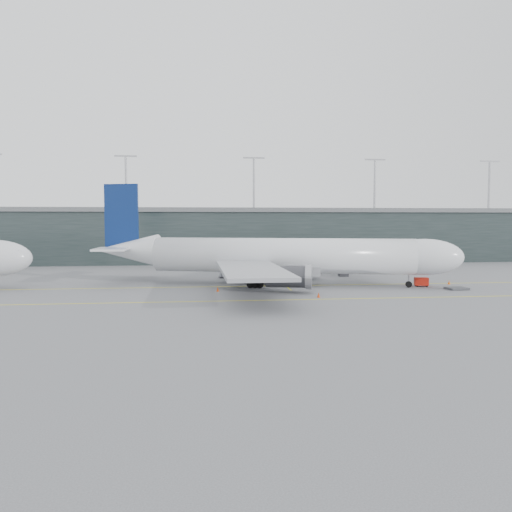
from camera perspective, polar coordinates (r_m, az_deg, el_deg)
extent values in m
plane|color=#56565B|center=(93.00, -0.12, -3.14)|extent=(320.00, 320.00, 0.00)
cube|color=yellow|center=(89.06, 0.17, -3.45)|extent=(160.00, 0.25, 0.02)
cube|color=yellow|center=(73.35, 1.61, -5.06)|extent=(160.00, 0.25, 0.02)
cube|color=yellow|center=(113.34, 1.28, -1.85)|extent=(0.25, 60.00, 0.02)
cube|color=#1E2828|center=(150.14, -2.56, 2.25)|extent=(240.00, 35.00, 14.00)
cube|color=slate|center=(150.10, -2.57, 5.16)|extent=(240.00, 36.00, 1.20)
cylinder|color=#9E9EA3|center=(141.51, -14.63, 8.10)|extent=(0.60, 0.60, 14.00)
cylinder|color=#9E9EA3|center=(140.93, -0.25, 8.25)|extent=(0.60, 0.60, 14.00)
cylinder|color=#9E9EA3|center=(148.82, 13.41, 7.91)|extent=(0.60, 0.60, 14.00)
cylinder|color=#9E9EA3|center=(163.96, 25.09, 7.28)|extent=(0.60, 0.60, 14.00)
cylinder|color=silver|center=(90.16, 2.94, 0.06)|extent=(46.70, 18.34, 6.29)
ellipsoid|color=silver|center=(91.05, 18.70, -0.11)|extent=(14.40, 9.54, 6.29)
cone|color=silver|center=(97.40, -14.24, 0.66)|extent=(12.36, 8.76, 6.04)
cube|color=gray|center=(90.47, 2.29, -1.47)|extent=(17.00, 9.16, 2.03)
cube|color=black|center=(91.73, 21.09, 0.50)|extent=(2.95, 3.52, 0.81)
cube|color=gray|center=(75.10, -0.61, -1.50)|extent=(9.52, 29.55, 0.56)
cylinder|color=#36373B|center=(80.65, 3.66, -2.36)|extent=(7.79, 5.29, 3.55)
cube|color=gray|center=(106.16, 2.17, 0.11)|extent=(23.07, 29.90, 0.56)
cylinder|color=#36373B|center=(99.77, 4.66, -1.14)|extent=(7.79, 5.29, 3.55)
cube|color=navy|center=(97.86, -15.13, 4.40)|extent=(6.50, 2.22, 12.18)
cube|color=silver|center=(92.70, -16.17, 0.77)|extent=(5.62, 9.16, 0.36)
cube|color=silver|center=(102.91, -13.55, 1.12)|extent=(9.42, 10.70, 0.36)
cylinder|color=black|center=(91.10, 17.06, -3.11)|extent=(1.18, 0.69, 1.12)
cylinder|color=#9E9EA3|center=(91.01, 17.07, -2.64)|extent=(0.30, 0.30, 2.64)
cylinder|color=black|center=(86.32, -0.09, -3.26)|extent=(1.41, 0.84, 1.32)
cylinder|color=black|center=(95.89, 0.81, -2.53)|extent=(1.41, 0.84, 1.32)
cube|color=#2F3035|center=(97.83, 11.99, -0.09)|extent=(3.45, 3.77, 2.65)
cube|color=#2F3035|center=(104.95, 10.12, 0.21)|extent=(3.93, 12.52, 2.37)
cube|color=#2F3035|center=(116.29, 7.66, 0.60)|extent=(4.17, 12.55, 2.46)
cube|color=#2F3035|center=(127.82, 5.63, 0.92)|extent=(4.40, 12.58, 2.56)
cylinder|color=#9E9EA3|center=(105.78, 9.95, -1.36)|extent=(0.47, 0.47, 3.60)
cube|color=#36373B|center=(105.93, 9.94, -2.15)|extent=(2.06, 1.65, 0.66)
cylinder|color=#2F3035|center=(135.96, 6.71, 1.10)|extent=(3.79, 3.79, 2.84)
cylinder|color=#2F3035|center=(136.14, 6.70, -0.18)|extent=(1.71, 1.71, 3.41)
cube|color=black|center=(93.79, -25.75, 0.40)|extent=(2.44, 3.18, 0.80)
cube|color=red|center=(93.33, 18.37, -2.77)|extent=(2.57, 1.92, 1.37)
cylinder|color=black|center=(92.71, 17.92, -3.23)|extent=(0.44, 0.24, 0.42)
cylinder|color=black|center=(93.09, 18.94, -3.22)|extent=(0.44, 0.24, 0.42)
cylinder|color=black|center=(93.73, 17.78, -3.15)|extent=(0.44, 0.24, 0.42)
cylinder|color=black|center=(94.11, 18.79, -3.14)|extent=(0.44, 0.24, 0.42)
cube|color=#3C3D42|center=(91.21, 21.96, -3.45)|extent=(3.56, 2.97, 0.33)
cube|color=#36373B|center=(102.14, -3.67, -2.42)|extent=(2.28, 1.93, 0.21)
cube|color=#A1A3AC|center=(102.04, -3.68, -1.90)|extent=(1.86, 1.77, 1.55)
cube|color=navy|center=(101.96, -3.68, -1.45)|extent=(1.92, 1.83, 0.08)
cube|color=#36373B|center=(104.91, -2.45, -2.26)|extent=(1.80, 1.44, 0.18)
cube|color=#B2B8BE|center=(104.82, -2.45, -1.82)|extent=(1.44, 1.35, 1.35)
cube|color=navy|center=(104.75, -2.45, -1.44)|extent=(1.49, 1.40, 0.07)
cube|color=#36373B|center=(102.85, -0.36, -2.37)|extent=(2.00, 1.63, 0.19)
cube|color=silver|center=(102.75, -0.36, -1.89)|extent=(1.61, 1.52, 1.46)
cube|color=navy|center=(102.68, -0.36, -1.47)|extent=(1.66, 1.57, 0.08)
cone|color=orange|center=(98.01, 21.20, -2.81)|extent=(0.50, 0.50, 0.79)
cone|color=#CC3B0B|center=(76.39, 7.16, -4.45)|extent=(0.48, 0.48, 0.77)
cone|color=orange|center=(103.39, 3.90, -2.21)|extent=(0.49, 0.49, 0.78)
cone|color=#CE410B|center=(82.50, -4.39, -3.80)|extent=(0.49, 0.49, 0.78)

